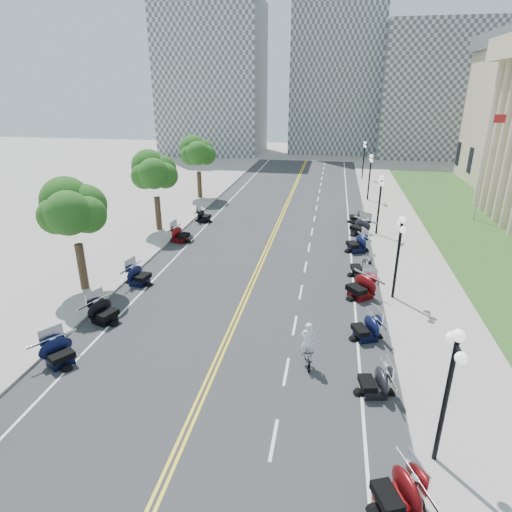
# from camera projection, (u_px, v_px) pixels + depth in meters

# --- Properties ---
(ground) EXTENTS (160.00, 160.00, 0.00)m
(ground) POSITION_uv_depth(u_px,v_px,m) (236.00, 320.00, 23.06)
(ground) COLOR gray
(road) EXTENTS (16.00, 90.00, 0.01)m
(road) POSITION_uv_depth(u_px,v_px,m) (265.00, 254.00, 32.22)
(road) COLOR #333335
(road) RESTS_ON ground
(centerline_yellow_a) EXTENTS (0.12, 90.00, 0.00)m
(centerline_yellow_a) POSITION_uv_depth(u_px,v_px,m) (263.00, 254.00, 32.24)
(centerline_yellow_a) COLOR yellow
(centerline_yellow_a) RESTS_ON road
(centerline_yellow_b) EXTENTS (0.12, 90.00, 0.00)m
(centerline_yellow_b) POSITION_uv_depth(u_px,v_px,m) (266.00, 254.00, 32.20)
(centerline_yellow_b) COLOR yellow
(centerline_yellow_b) RESTS_ON road
(edge_line_north) EXTENTS (0.12, 90.00, 0.00)m
(edge_line_north) POSITION_uv_depth(u_px,v_px,m) (351.00, 259.00, 31.16)
(edge_line_north) COLOR white
(edge_line_north) RESTS_ON road
(edge_line_south) EXTENTS (0.12, 90.00, 0.00)m
(edge_line_south) POSITION_uv_depth(u_px,v_px,m) (184.00, 249.00, 33.27)
(edge_line_south) COLOR white
(edge_line_south) RESTS_ON road
(lane_dash_4) EXTENTS (0.12, 2.00, 0.00)m
(lane_dash_4) POSITION_uv_depth(u_px,v_px,m) (274.00, 439.00, 15.21)
(lane_dash_4) COLOR white
(lane_dash_4) RESTS_ON road
(lane_dash_5) EXTENTS (0.12, 2.00, 0.00)m
(lane_dash_5) POSITION_uv_depth(u_px,v_px,m) (286.00, 371.00, 18.87)
(lane_dash_5) COLOR white
(lane_dash_5) RESTS_ON road
(lane_dash_6) EXTENTS (0.12, 2.00, 0.00)m
(lane_dash_6) POSITION_uv_depth(u_px,v_px,m) (295.00, 325.00, 22.53)
(lane_dash_6) COLOR white
(lane_dash_6) RESTS_ON road
(lane_dash_7) EXTENTS (0.12, 2.00, 0.00)m
(lane_dash_7) POSITION_uv_depth(u_px,v_px,m) (301.00, 292.00, 26.19)
(lane_dash_7) COLOR white
(lane_dash_7) RESTS_ON road
(lane_dash_8) EXTENTS (0.12, 2.00, 0.00)m
(lane_dash_8) POSITION_uv_depth(u_px,v_px,m) (305.00, 267.00, 29.86)
(lane_dash_8) COLOR white
(lane_dash_8) RESTS_ON road
(lane_dash_9) EXTENTS (0.12, 2.00, 0.00)m
(lane_dash_9) POSITION_uv_depth(u_px,v_px,m) (309.00, 247.00, 33.52)
(lane_dash_9) COLOR white
(lane_dash_9) RESTS_ON road
(lane_dash_10) EXTENTS (0.12, 2.00, 0.00)m
(lane_dash_10) POSITION_uv_depth(u_px,v_px,m) (312.00, 232.00, 37.18)
(lane_dash_10) COLOR white
(lane_dash_10) RESTS_ON road
(lane_dash_11) EXTENTS (0.12, 2.00, 0.00)m
(lane_dash_11) POSITION_uv_depth(u_px,v_px,m) (314.00, 219.00, 40.85)
(lane_dash_11) COLOR white
(lane_dash_11) RESTS_ON road
(lane_dash_12) EXTENTS (0.12, 2.00, 0.00)m
(lane_dash_12) POSITION_uv_depth(u_px,v_px,m) (316.00, 208.00, 44.51)
(lane_dash_12) COLOR white
(lane_dash_12) RESTS_ON road
(lane_dash_13) EXTENTS (0.12, 2.00, 0.00)m
(lane_dash_13) POSITION_uv_depth(u_px,v_px,m) (318.00, 199.00, 48.17)
(lane_dash_13) COLOR white
(lane_dash_13) RESTS_ON road
(lane_dash_14) EXTENTS (0.12, 2.00, 0.00)m
(lane_dash_14) POSITION_uv_depth(u_px,v_px,m) (319.00, 191.00, 51.83)
(lane_dash_14) COLOR white
(lane_dash_14) RESTS_ON road
(lane_dash_15) EXTENTS (0.12, 2.00, 0.00)m
(lane_dash_15) POSITION_uv_depth(u_px,v_px,m) (321.00, 184.00, 55.50)
(lane_dash_15) COLOR white
(lane_dash_15) RESTS_ON road
(lane_dash_16) EXTENTS (0.12, 2.00, 0.00)m
(lane_dash_16) POSITION_uv_depth(u_px,v_px,m) (322.00, 178.00, 59.16)
(lane_dash_16) COLOR white
(lane_dash_16) RESTS_ON road
(lane_dash_17) EXTENTS (0.12, 2.00, 0.00)m
(lane_dash_17) POSITION_uv_depth(u_px,v_px,m) (323.00, 173.00, 62.82)
(lane_dash_17) COLOR white
(lane_dash_17) RESTS_ON road
(lane_dash_18) EXTENTS (0.12, 2.00, 0.00)m
(lane_dash_18) POSITION_uv_depth(u_px,v_px,m) (324.00, 168.00, 66.49)
(lane_dash_18) COLOR white
(lane_dash_18) RESTS_ON road
(lane_dash_19) EXTENTS (0.12, 2.00, 0.00)m
(lane_dash_19) POSITION_uv_depth(u_px,v_px,m) (324.00, 164.00, 70.15)
(lane_dash_19) COLOR white
(lane_dash_19) RESTS_ON road
(sidewalk_north) EXTENTS (5.00, 90.00, 0.15)m
(sidewalk_north) POSITION_uv_depth(u_px,v_px,m) (410.00, 262.00, 30.46)
(sidewalk_north) COLOR #9E9991
(sidewalk_north) RESTS_ON ground
(sidewalk_south) EXTENTS (5.00, 90.00, 0.15)m
(sidewalk_south) POSITION_uv_depth(u_px,v_px,m) (134.00, 245.00, 33.92)
(sidewalk_south) COLOR #9E9991
(sidewalk_south) RESTS_ON ground
(lawn) EXTENTS (9.00, 60.00, 0.10)m
(lawn) POSITION_uv_depth(u_px,v_px,m) (481.00, 233.00, 36.65)
(lawn) COLOR #356023
(lawn) RESTS_ON ground
(distant_block_a) EXTENTS (18.00, 14.00, 26.00)m
(distant_block_a) POSITION_uv_depth(u_px,v_px,m) (213.00, 80.00, 78.03)
(distant_block_a) COLOR gray
(distant_block_a) RESTS_ON ground
(distant_block_b) EXTENTS (16.00, 12.00, 30.00)m
(distant_block_b) POSITION_uv_depth(u_px,v_px,m) (336.00, 69.00, 79.17)
(distant_block_b) COLOR gray
(distant_block_b) RESTS_ON ground
(distant_block_c) EXTENTS (20.00, 14.00, 22.00)m
(distant_block_c) POSITION_uv_depth(u_px,v_px,m) (438.00, 92.00, 74.93)
(distant_block_c) COLOR gray
(distant_block_c) RESTS_ON ground
(street_lamp_1) EXTENTS (0.50, 1.20, 4.90)m
(street_lamp_1) POSITION_uv_depth(u_px,v_px,m) (446.00, 399.00, 13.37)
(street_lamp_1) COLOR black
(street_lamp_1) RESTS_ON sidewalk_north
(street_lamp_2) EXTENTS (0.50, 1.20, 4.90)m
(street_lamp_2) POSITION_uv_depth(u_px,v_px,m) (397.00, 259.00, 24.36)
(street_lamp_2) COLOR black
(street_lamp_2) RESTS_ON sidewalk_north
(street_lamp_3) EXTENTS (0.50, 1.20, 4.90)m
(street_lamp_3) POSITION_uv_depth(u_px,v_px,m) (379.00, 206.00, 35.35)
(street_lamp_3) COLOR black
(street_lamp_3) RESTS_ON sidewalk_north
(street_lamp_4) EXTENTS (0.50, 1.20, 4.90)m
(street_lamp_4) POSITION_uv_depth(u_px,v_px,m) (369.00, 178.00, 46.33)
(street_lamp_4) COLOR black
(street_lamp_4) RESTS_ON sidewalk_north
(street_lamp_5) EXTENTS (0.50, 1.20, 4.90)m
(street_lamp_5) POSITION_uv_depth(u_px,v_px,m) (363.00, 160.00, 57.32)
(street_lamp_5) COLOR black
(street_lamp_5) RESTS_ON sidewalk_north
(flagpole) EXTENTS (1.10, 0.20, 10.00)m
(flagpole) POSITION_uv_depth(u_px,v_px,m) (484.00, 167.00, 38.41)
(flagpole) COLOR silver
(flagpole) RESTS_ON ground
(tree_2) EXTENTS (4.80, 4.80, 9.20)m
(tree_2) POSITION_uv_depth(u_px,v_px,m) (74.00, 216.00, 24.80)
(tree_2) COLOR #235619
(tree_2) RESTS_ON sidewalk_south
(tree_3) EXTENTS (4.80, 4.80, 9.20)m
(tree_3) POSITION_uv_depth(u_px,v_px,m) (155.00, 177.00, 35.79)
(tree_3) COLOR #235619
(tree_3) RESTS_ON sidewalk_south
(tree_4) EXTENTS (4.80, 4.80, 9.20)m
(tree_4) POSITION_uv_depth(u_px,v_px,m) (198.00, 156.00, 46.78)
(tree_4) COLOR #235619
(tree_4) RESTS_ON sidewalk_south
(motorcycle_n_3) EXTENTS (2.56, 2.56, 1.37)m
(motorcycle_n_3) POSITION_uv_depth(u_px,v_px,m) (397.00, 491.00, 12.48)
(motorcycle_n_3) COLOR #590A0C
(motorcycle_n_3) RESTS_ON road
(motorcycle_n_4) EXTENTS (2.13, 2.13, 1.27)m
(motorcycle_n_4) POSITION_uv_depth(u_px,v_px,m) (375.00, 381.00, 17.28)
(motorcycle_n_4) COLOR black
(motorcycle_n_4) RESTS_ON road
(motorcycle_n_5) EXTENTS (2.46, 2.46, 1.32)m
(motorcycle_n_5) POSITION_uv_depth(u_px,v_px,m) (366.00, 327.00, 21.11)
(motorcycle_n_5) COLOR black
(motorcycle_n_5) RESTS_ON road
(motorcycle_n_6) EXTENTS (3.10, 3.10, 1.54)m
(motorcycle_n_6) POSITION_uv_depth(u_px,v_px,m) (361.00, 286.00, 25.28)
(motorcycle_n_6) COLOR #590A0C
(motorcycle_n_6) RESTS_ON road
(motorcycle_n_7) EXTENTS (2.25, 2.25, 1.38)m
(motorcycle_n_7) POSITION_uv_depth(u_px,v_px,m) (361.00, 267.00, 28.17)
(motorcycle_n_7) COLOR black
(motorcycle_n_7) RESTS_ON road
(motorcycle_n_8) EXTENTS (2.72, 2.72, 1.47)m
(motorcycle_n_8) POSITION_uv_depth(u_px,v_px,m) (357.00, 243.00, 32.42)
(motorcycle_n_8) COLOR black
(motorcycle_n_8) RESTS_ON road
(motorcycle_n_9) EXTENTS (3.04, 3.04, 1.51)m
(motorcycle_n_9) POSITION_uv_depth(u_px,v_px,m) (360.00, 226.00, 36.25)
(motorcycle_n_9) COLOR black
(motorcycle_n_9) RESTS_ON road
(motorcycle_n_10) EXTENTS (1.98, 1.98, 1.30)m
(motorcycle_n_10) POSITION_uv_depth(u_px,v_px,m) (356.00, 216.00, 39.44)
(motorcycle_n_10) COLOR black
(motorcycle_n_10) RESTS_ON road
(motorcycle_s_4) EXTENTS (2.67, 2.67, 1.35)m
(motorcycle_s_4) POSITION_uv_depth(u_px,v_px,m) (58.00, 351.00, 19.16)
(motorcycle_s_4) COLOR black
(motorcycle_s_4) RESTS_ON road
(motorcycle_s_5) EXTENTS (2.52, 2.52, 1.38)m
(motorcycle_s_5) POSITION_uv_depth(u_px,v_px,m) (104.00, 310.00, 22.62)
(motorcycle_s_5) COLOR black
(motorcycle_s_5) RESTS_ON road
(motorcycle_s_6) EXTENTS (2.25, 2.25, 1.37)m
(motorcycle_s_6) POSITION_uv_depth(u_px,v_px,m) (139.00, 274.00, 27.02)
(motorcycle_s_6) COLOR black
(motorcycle_s_6) RESTS_ON road
(motorcycle_s_8) EXTENTS (2.25, 2.25, 1.38)m
(motorcycle_s_8) POSITION_uv_depth(u_px,v_px,m) (180.00, 234.00, 34.53)
(motorcycle_s_8) COLOR #590A0C
(motorcycle_s_8) RESTS_ON road
(motorcycle_s_9) EXTENTS (2.01, 2.01, 1.25)m
(motorcycle_s_9) POSITION_uv_depth(u_px,v_px,m) (204.00, 215.00, 39.74)
(motorcycle_s_9) COLOR black
(motorcycle_s_9) RESTS_ON road
(bicycle) EXTENTS (0.77, 1.67, 0.97)m
(bicycle) POSITION_uv_depth(u_px,v_px,m) (307.00, 356.00, 19.10)
(bicycle) COLOR #A51414
(bicycle) RESTS_ON road
(cyclist_rider) EXTENTS (0.68, 0.44, 1.86)m
(cyclist_rider) POSITION_uv_depth(u_px,v_px,m) (309.00, 329.00, 18.58)
(cyclist_rider) COLOR silver
(cyclist_rider) RESTS_ON bicycle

